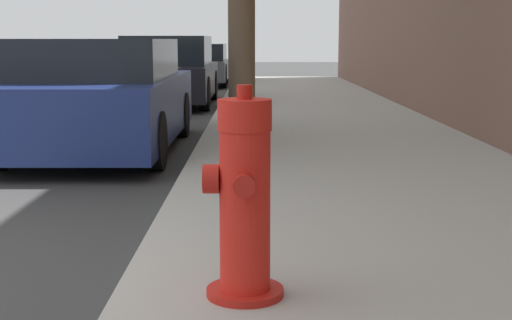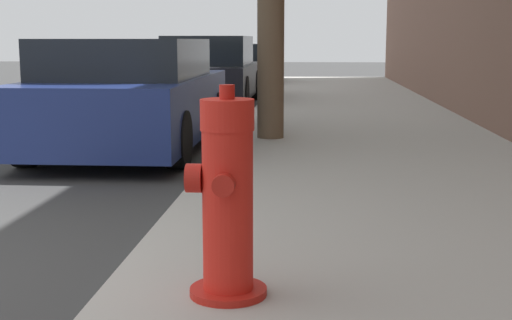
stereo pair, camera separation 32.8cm
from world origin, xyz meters
The scene contains 5 objects.
sidewalk_slab centered at (3.40, 0.00, 0.07)m, with size 3.34×40.00×0.15m.
fire_hydrant centered at (2.35, -0.07, 0.60)m, with size 0.37×0.36×0.98m.
parked_car_near centered at (0.55, 5.20, 0.65)m, with size 1.83×4.14×1.34m.
parked_car_mid centered at (0.64, 11.36, 0.67)m, with size 1.77×4.05×1.40m.
parked_car_far centered at (0.70, 17.76, 0.60)m, with size 1.78×3.97×1.21m.
Camera 1 is at (2.40, -3.25, 1.33)m, focal length 50.00 mm.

